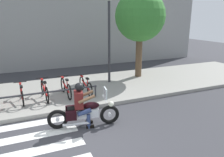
# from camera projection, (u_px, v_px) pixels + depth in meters

# --- Properties ---
(ground_plane) EXTENTS (48.00, 48.00, 0.00)m
(ground_plane) POSITION_uv_depth(u_px,v_px,m) (79.00, 142.00, 6.00)
(ground_plane) COLOR #38383D
(sidewalk) EXTENTS (24.00, 4.40, 0.15)m
(sidewalk) POSITION_uv_depth(u_px,v_px,m) (55.00, 93.00, 9.64)
(sidewalk) COLOR gray
(sidewalk) RESTS_ON ground
(crosswalk_stripe_2) EXTENTS (2.80, 0.40, 0.01)m
(crosswalk_stripe_2) POSITION_uv_depth(u_px,v_px,m) (30.00, 152.00, 5.52)
(crosswalk_stripe_2) COLOR white
(crosswalk_stripe_2) RESTS_ON ground
(crosswalk_stripe_3) EXTENTS (2.80, 0.40, 0.01)m
(crosswalk_stripe_3) POSITION_uv_depth(u_px,v_px,m) (29.00, 137.00, 6.23)
(crosswalk_stripe_3) COLOR white
(crosswalk_stripe_3) RESTS_ON ground
(crosswalk_stripe_4) EXTENTS (2.80, 0.40, 0.01)m
(crosswalk_stripe_4) POSITION_uv_depth(u_px,v_px,m) (27.00, 125.00, 6.93)
(crosswalk_stripe_4) COLOR white
(crosswalk_stripe_4) RESTS_ON ground
(motorcycle) EXTENTS (2.22, 0.81, 1.21)m
(motorcycle) POSITION_uv_depth(u_px,v_px,m) (84.00, 113.00, 6.74)
(motorcycle) COLOR black
(motorcycle) RESTS_ON ground
(rider) EXTENTS (0.70, 0.62, 1.43)m
(rider) POSITION_uv_depth(u_px,v_px,m) (81.00, 102.00, 6.63)
(rider) COLOR #591919
(rider) RESTS_ON ground
(bicycle_3) EXTENTS (0.48, 1.58, 0.71)m
(bicycle_3) POSITION_uv_depth(u_px,v_px,m) (22.00, 94.00, 8.34)
(bicycle_3) COLOR black
(bicycle_3) RESTS_ON sidewalk
(bicycle_4) EXTENTS (0.48, 1.75, 0.79)m
(bicycle_4) POSITION_uv_depth(u_px,v_px,m) (45.00, 90.00, 8.65)
(bicycle_4) COLOR black
(bicycle_4) RESTS_ON sidewalk
(bicycle_5) EXTENTS (0.48, 1.70, 0.79)m
(bicycle_5) POSITION_uv_depth(u_px,v_px,m) (66.00, 88.00, 8.97)
(bicycle_5) COLOR black
(bicycle_5) RESTS_ON sidewalk
(bicycle_6) EXTENTS (0.48, 1.64, 0.74)m
(bicycle_6) POSITION_uv_depth(u_px,v_px,m) (86.00, 86.00, 9.30)
(bicycle_6) COLOR black
(bicycle_6) RESTS_ON sidewalk
(bike_rack) EXTENTS (5.68, 0.07, 0.49)m
(bike_rack) POSITION_uv_depth(u_px,v_px,m) (22.00, 96.00, 7.82)
(bike_rack) COLOR #333338
(bike_rack) RESTS_ON sidewalk
(street_lamp) EXTENTS (0.28, 0.28, 4.31)m
(street_lamp) POSITION_uv_depth(u_px,v_px,m) (109.00, 32.00, 10.36)
(street_lamp) COLOR #2D2D33
(street_lamp) RESTS_ON ground
(tree_near_rack) EXTENTS (2.62, 2.62, 4.68)m
(tree_near_rack) POSITION_uv_depth(u_px,v_px,m) (140.00, 17.00, 11.23)
(tree_near_rack) COLOR brown
(tree_near_rack) RESTS_ON ground
(building_backdrop) EXTENTS (24.00, 1.20, 6.56)m
(building_backdrop) POSITION_uv_depth(u_px,v_px,m) (37.00, 18.00, 13.81)
(building_backdrop) COLOR gray
(building_backdrop) RESTS_ON ground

